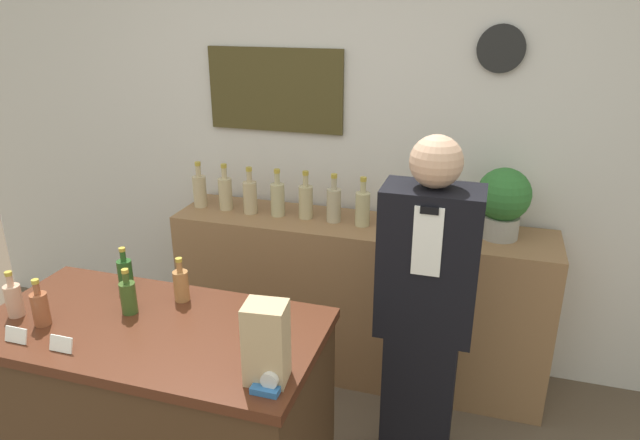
# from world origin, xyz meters

# --- Properties ---
(back_wall) EXTENTS (5.20, 0.09, 2.70)m
(back_wall) POSITION_xyz_m (-0.00, 2.00, 1.35)
(back_wall) COLOR silver
(back_wall) RESTS_ON ground_plane
(back_shelf) EXTENTS (2.09, 0.44, 0.93)m
(back_shelf) POSITION_xyz_m (0.18, 1.72, 0.47)
(back_shelf) COLOR #8E6642
(back_shelf) RESTS_ON ground_plane
(display_counter) EXTENTS (1.31, 0.66, 0.93)m
(display_counter) POSITION_xyz_m (-0.34, 0.48, 0.46)
(display_counter) COLOR #422B19
(display_counter) RESTS_ON ground_plane
(shopkeeper) EXTENTS (0.40, 0.25, 1.60)m
(shopkeeper) POSITION_xyz_m (0.63, 1.06, 0.80)
(shopkeeper) COLOR black
(shopkeeper) RESTS_ON ground_plane
(potted_plant) EXTENTS (0.27, 0.27, 0.37)m
(potted_plant) POSITION_xyz_m (0.91, 1.75, 1.13)
(potted_plant) COLOR #9E998E
(potted_plant) RESTS_ON back_shelf
(paper_bag) EXTENTS (0.14, 0.12, 0.27)m
(paper_bag) POSITION_xyz_m (0.21, 0.31, 1.07)
(paper_bag) COLOR tan
(paper_bag) RESTS_ON display_counter
(tape_dispenser) EXTENTS (0.09, 0.06, 0.07)m
(tape_dispenser) POSITION_xyz_m (0.23, 0.25, 0.95)
(tape_dispenser) COLOR #2D66A8
(tape_dispenser) RESTS_ON display_counter
(price_card_left) EXTENTS (0.09, 0.02, 0.06)m
(price_card_left) POSITION_xyz_m (-0.73, 0.24, 0.96)
(price_card_left) COLOR white
(price_card_left) RESTS_ON display_counter
(price_card_right) EXTENTS (0.09, 0.02, 0.06)m
(price_card_right) POSITION_xyz_m (-0.53, 0.24, 0.96)
(price_card_right) COLOR white
(price_card_right) RESTS_ON display_counter
(counter_bottle_0) EXTENTS (0.06, 0.06, 0.19)m
(counter_bottle_0) POSITION_xyz_m (-0.87, 0.39, 1.00)
(counter_bottle_0) COLOR tan
(counter_bottle_0) RESTS_ON display_counter
(counter_bottle_1) EXTENTS (0.06, 0.06, 0.19)m
(counter_bottle_1) POSITION_xyz_m (-0.73, 0.37, 1.00)
(counter_bottle_1) COLOR brown
(counter_bottle_1) RESTS_ON display_counter
(counter_bottle_2) EXTENTS (0.06, 0.06, 0.19)m
(counter_bottle_2) POSITION_xyz_m (-0.59, 0.71, 1.00)
(counter_bottle_2) COLOR #235120
(counter_bottle_2) RESTS_ON display_counter
(counter_bottle_3) EXTENTS (0.06, 0.06, 0.19)m
(counter_bottle_3) POSITION_xyz_m (-0.46, 0.54, 1.00)
(counter_bottle_3) COLOR #375321
(counter_bottle_3) RESTS_ON display_counter
(counter_bottle_4) EXTENTS (0.06, 0.06, 0.19)m
(counter_bottle_4) POSITION_xyz_m (-0.32, 0.69, 1.00)
(counter_bottle_4) COLOR #A66F3E
(counter_bottle_4) RESTS_ON display_counter
(shelf_bottle_0) EXTENTS (0.08, 0.08, 0.27)m
(shelf_bottle_0) POSITION_xyz_m (-0.78, 1.72, 1.03)
(shelf_bottle_0) COLOR tan
(shelf_bottle_0) RESTS_ON back_shelf
(shelf_bottle_1) EXTENTS (0.08, 0.08, 0.27)m
(shelf_bottle_1) POSITION_xyz_m (-0.62, 1.72, 1.03)
(shelf_bottle_1) COLOR tan
(shelf_bottle_1) RESTS_ON back_shelf
(shelf_bottle_2) EXTENTS (0.08, 0.08, 0.27)m
(shelf_bottle_2) POSITION_xyz_m (-0.46, 1.71, 1.03)
(shelf_bottle_2) COLOR tan
(shelf_bottle_2) RESTS_ON back_shelf
(shelf_bottle_3) EXTENTS (0.08, 0.08, 0.27)m
(shelf_bottle_3) POSITION_xyz_m (-0.29, 1.72, 1.03)
(shelf_bottle_3) COLOR tan
(shelf_bottle_3) RESTS_ON back_shelf
(shelf_bottle_4) EXTENTS (0.08, 0.08, 0.27)m
(shelf_bottle_4) POSITION_xyz_m (-0.13, 1.72, 1.03)
(shelf_bottle_4) COLOR tan
(shelf_bottle_4) RESTS_ON back_shelf
(shelf_bottle_5) EXTENTS (0.08, 0.08, 0.27)m
(shelf_bottle_5) POSITION_xyz_m (0.03, 1.72, 1.03)
(shelf_bottle_5) COLOR tan
(shelf_bottle_5) RESTS_ON back_shelf
(shelf_bottle_6) EXTENTS (0.08, 0.08, 0.27)m
(shelf_bottle_6) POSITION_xyz_m (0.20, 1.71, 1.03)
(shelf_bottle_6) COLOR tan
(shelf_bottle_6) RESTS_ON back_shelf
(shelf_bottle_7) EXTENTS (0.08, 0.08, 0.27)m
(shelf_bottle_7) POSITION_xyz_m (0.36, 1.71, 1.03)
(shelf_bottle_7) COLOR tan
(shelf_bottle_7) RESTS_ON back_shelf
(shelf_bottle_8) EXTENTS (0.08, 0.08, 0.27)m
(shelf_bottle_8) POSITION_xyz_m (0.52, 1.73, 1.03)
(shelf_bottle_8) COLOR tan
(shelf_bottle_8) RESTS_ON back_shelf
(shelf_bottle_9) EXTENTS (0.08, 0.08, 0.27)m
(shelf_bottle_9) POSITION_xyz_m (0.69, 1.73, 1.03)
(shelf_bottle_9) COLOR tan
(shelf_bottle_9) RESTS_ON back_shelf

